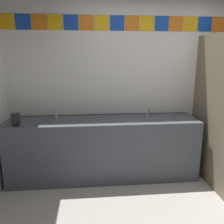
% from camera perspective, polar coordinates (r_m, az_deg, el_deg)
% --- Properties ---
extents(wall_back, '(4.40, 0.09, 2.55)m').
position_cam_1_polar(wall_back, '(3.59, 11.19, 6.52)').
color(wall_back, white).
rests_on(wall_back, ground_plane).
extents(vanity_counter, '(2.61, 0.59, 0.85)m').
position_cam_1_polar(vanity_counter, '(3.35, -2.08, -8.75)').
color(vanity_counter, '#4C515B').
rests_on(vanity_counter, ground_plane).
extents(faucet_left, '(0.04, 0.10, 0.14)m').
position_cam_1_polar(faucet_left, '(3.31, -13.57, -0.77)').
color(faucet_left, silver).
rests_on(faucet_left, vanity_counter).
extents(faucet_right, '(0.04, 0.10, 0.14)m').
position_cam_1_polar(faucet_right, '(3.38, 8.87, -0.26)').
color(faucet_right, silver).
rests_on(faucet_right, vanity_counter).
extents(soap_dispenser, '(0.09, 0.09, 0.16)m').
position_cam_1_polar(soap_dispenser, '(3.16, -22.55, -1.68)').
color(soap_dispenser, black).
rests_on(soap_dispenser, vanity_counter).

